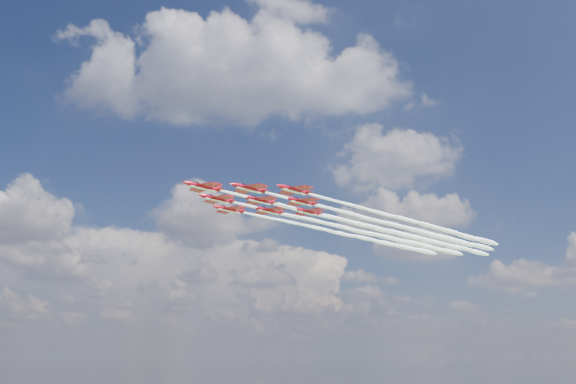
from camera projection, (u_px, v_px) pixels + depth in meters
name	position (u px, v px, depth m)	size (l,w,h in m)	color
jet_lead	(331.00, 217.00, 174.17)	(72.68, 76.67, 2.96)	#A2091A
jet_row2_port	(368.00, 218.00, 175.48)	(72.68, 76.67, 2.96)	#A2091A
jet_row2_starb	(335.00, 226.00, 185.17)	(72.68, 76.67, 2.96)	#A2091A
jet_row3_port	(404.00, 219.00, 176.78)	(72.68, 76.67, 2.96)	#A2091A
jet_row3_centre	(370.00, 226.00, 186.48)	(72.68, 76.67, 2.96)	#A2091A
jet_row3_starb	(339.00, 233.00, 196.17)	(72.68, 76.67, 2.96)	#A2091A
jet_row4_port	(404.00, 227.00, 187.78)	(72.68, 76.67, 2.96)	#A2091A
jet_row4_starb	(371.00, 234.00, 197.48)	(72.68, 76.67, 2.96)	#A2091A
jet_tail	(403.00, 234.00, 198.78)	(72.68, 76.67, 2.96)	#A2091A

